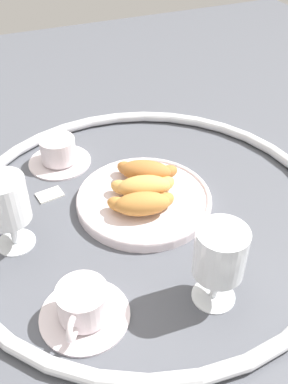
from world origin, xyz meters
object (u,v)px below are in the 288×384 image
object	(u,v)px
croissant_extra	(146,171)
coffee_cup_far	(83,306)
pastry_plate	(144,199)
sugar_packet	(50,194)
juice_glass_right	(6,203)
croissant_large	(142,203)
coffee_cup_near	(59,153)
juice_glass_left	(220,255)
croissant_small	(144,186)

from	to	relation	value
croissant_extra	coffee_cup_far	bearing A→B (deg)	-129.55
pastry_plate	croissant_extra	distance (m)	0.06
croissant_extra	sugar_packet	bearing A→B (deg)	165.02
pastry_plate	coffee_cup_far	xyz separation A→B (m)	(-0.18, -0.20, 0.01)
croissant_extra	juice_glass_right	distance (m)	0.28
croissant_large	coffee_cup_near	xyz separation A→B (m)	(-0.09, 0.24, -0.02)
coffee_cup_far	juice_glass_left	bearing A→B (deg)	-12.29
croissant_large	croissant_small	world-z (taller)	same
croissant_large	croissant_small	distance (m)	0.05
juice_glass_right	croissant_small	bearing A→B (deg)	2.64
croissant_large	croissant_small	xyz separation A→B (m)	(0.02, 0.04, 0.00)
pastry_plate	juice_glass_right	distance (m)	0.26
pastry_plate	croissant_extra	world-z (taller)	croissant_extra
coffee_cup_near	coffee_cup_far	bearing A→B (deg)	-99.42
pastry_plate	juice_glass_right	size ratio (longest dim) A/B	1.87
coffee_cup_near	pastry_plate	bearing A→B (deg)	-60.19
croissant_small	juice_glass_left	size ratio (longest dim) A/B	0.94
croissant_large	coffee_cup_far	distance (m)	0.23
pastry_plate	croissant_small	world-z (taller)	croissant_small
croissant_large	juice_glass_left	distance (m)	0.21
croissant_large	juice_glass_left	size ratio (longest dim) A/B	0.94
coffee_cup_near	coffee_cup_far	world-z (taller)	same
coffee_cup_far	croissant_extra	bearing A→B (deg)	50.45
juice_glass_left	coffee_cup_far	bearing A→B (deg)	167.71
croissant_large	juice_glass_left	xyz separation A→B (m)	(0.03, -0.20, 0.05)
coffee_cup_near	juice_glass_right	xyz separation A→B (m)	(-0.13, -0.21, 0.07)
pastry_plate	croissant_extra	size ratio (longest dim) A/B	2.16
croissant_extra	sugar_packet	distance (m)	0.20
juice_glass_right	croissant_large	bearing A→B (deg)	-8.28
coffee_cup_far	juice_glass_right	bearing A→B (deg)	108.84
croissant_small	coffee_cup_near	bearing A→B (deg)	120.38
croissant_large	juice_glass_right	world-z (taller)	juice_glass_right
croissant_large	croissant_extra	xyz separation A→B (m)	(0.05, 0.09, 0.00)
croissant_large	coffee_cup_near	distance (m)	0.26
pastry_plate	sugar_packet	bearing A→B (deg)	149.17
croissant_small	sugar_packet	xyz separation A→B (m)	(-0.16, 0.09, -0.04)
croissant_small	juice_glass_right	bearing A→B (deg)	-177.36
croissant_small	juice_glass_right	world-z (taller)	juice_glass_right
pastry_plate	coffee_cup_near	world-z (taller)	coffee_cup_near
pastry_plate	croissant_small	xyz separation A→B (m)	(0.00, 0.00, 0.03)
pastry_plate	croissant_extra	bearing A→B (deg)	63.04
coffee_cup_near	juice_glass_left	world-z (taller)	juice_glass_left
croissant_small	juice_glass_right	distance (m)	0.26
pastry_plate	croissant_small	size ratio (longest dim) A/B	1.99
croissant_small	croissant_extra	xyz separation A→B (m)	(0.02, 0.04, 0.00)
coffee_cup_near	coffee_cup_far	size ratio (longest dim) A/B	1.00
coffee_cup_near	sugar_packet	xyz separation A→B (m)	(-0.05, -0.10, -0.02)
croissant_extra	coffee_cup_near	distance (m)	0.21
croissant_large	croissant_extra	distance (m)	0.10
juice_glass_right	coffee_cup_far	bearing A→B (deg)	-71.16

